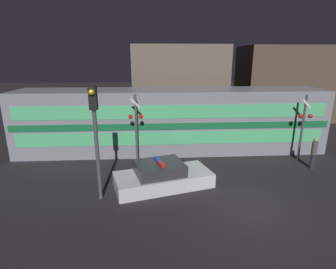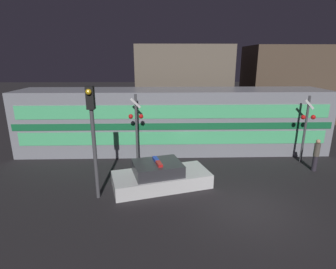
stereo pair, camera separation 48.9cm
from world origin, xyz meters
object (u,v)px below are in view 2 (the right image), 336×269
Objects in this scene: pedestrian at (316,155)px; crossing_signal_near at (306,125)px; train at (173,120)px; police_car at (160,176)px; traffic_light_corner at (93,128)px.

crossing_signal_near is (-0.08, 1.20, 1.31)m from pedestrian.
train is 8.37m from pedestrian.
train is 5.48m from police_car.
traffic_light_corner is at bearing -161.09° from crossing_signal_near.
train is 10.87× the size of pedestrian.
crossing_signal_near is (7.36, -2.47, 0.23)m from train.
police_car is 1.01× the size of traffic_light_corner.
pedestrian reaches higher than police_car.
crossing_signal_near reaches higher than pedestrian.
traffic_light_corner reaches higher than pedestrian.
police_car is at bearing -161.51° from crossing_signal_near.
pedestrian is at bearing -86.00° from crossing_signal_near.
traffic_light_corner is (-3.52, -6.20, 1.13)m from train.
pedestrian is 1.77m from crossing_signal_near.
train reaches higher than crossing_signal_near.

